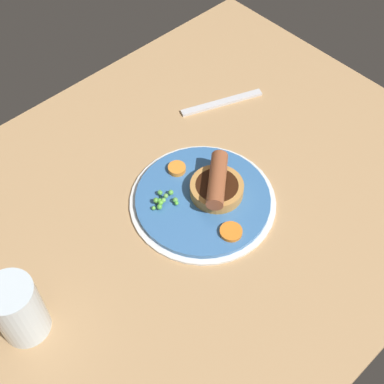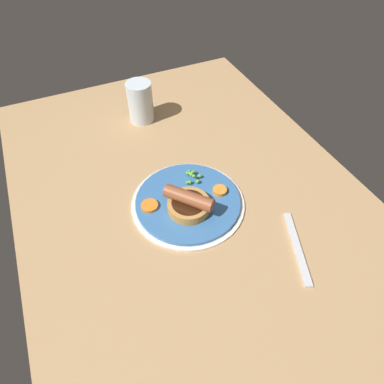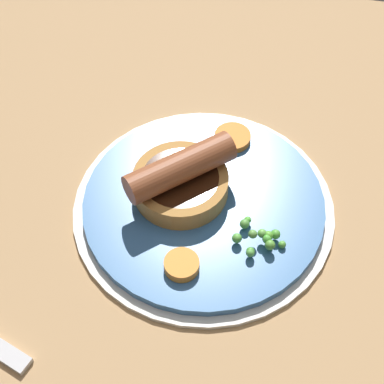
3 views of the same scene
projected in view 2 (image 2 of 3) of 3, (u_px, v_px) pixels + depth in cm
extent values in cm
cube|color=tan|center=(186.00, 191.00, 84.93)|extent=(110.00, 80.00, 3.00)
cylinder|color=silver|center=(188.00, 203.00, 79.88)|extent=(26.44, 26.44, 0.50)
cylinder|color=#386BA8|center=(188.00, 202.00, 79.55)|extent=(24.32, 24.32, 1.40)
cylinder|color=#BC8442|center=(189.00, 206.00, 76.38)|extent=(9.60, 9.60, 2.30)
cylinder|color=#33190C|center=(189.00, 203.00, 75.64)|extent=(7.68, 7.68, 0.30)
cylinder|color=brown|center=(189.00, 198.00, 74.41)|extent=(10.50, 9.63, 3.03)
sphere|color=#5AA146|center=(190.00, 182.00, 81.84)|extent=(0.96, 0.96, 0.96)
sphere|color=#5CB54D|center=(201.00, 177.00, 83.08)|extent=(0.84, 0.84, 0.84)
sphere|color=#52A83B|center=(188.00, 173.00, 83.85)|extent=(0.96, 0.96, 0.96)
sphere|color=#5BB044|center=(198.00, 181.00, 81.98)|extent=(0.96, 0.96, 0.96)
sphere|color=#57B93B|center=(189.00, 182.00, 82.02)|extent=(0.71, 0.71, 0.71)
sphere|color=#5CB338|center=(190.00, 173.00, 83.39)|extent=(0.91, 0.91, 0.91)
sphere|color=#51B43E|center=(192.00, 173.00, 83.43)|extent=(0.86, 0.86, 0.86)
sphere|color=#59A13B|center=(193.00, 172.00, 83.88)|extent=(1.00, 1.00, 1.00)
sphere|color=#65A84C|center=(193.00, 175.00, 82.56)|extent=(0.86, 0.86, 0.86)
sphere|color=#52A83E|center=(200.00, 177.00, 82.93)|extent=(0.83, 0.83, 0.83)
sphere|color=#68B64E|center=(191.00, 175.00, 82.88)|extent=(0.87, 0.87, 0.87)
sphere|color=green|center=(193.00, 175.00, 82.67)|extent=(0.77, 0.77, 0.77)
sphere|color=#5BAD42|center=(189.00, 171.00, 84.85)|extent=(0.76, 0.76, 0.76)
cylinder|color=orange|center=(150.00, 206.00, 77.38)|extent=(5.40, 5.40, 0.76)
cylinder|color=orange|center=(220.00, 191.00, 80.35)|extent=(4.34, 4.34, 0.99)
cube|color=silver|center=(297.00, 247.00, 71.64)|extent=(17.34, 8.06, 0.60)
cylinder|color=silver|center=(140.00, 102.00, 98.09)|extent=(7.28, 7.28, 11.79)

